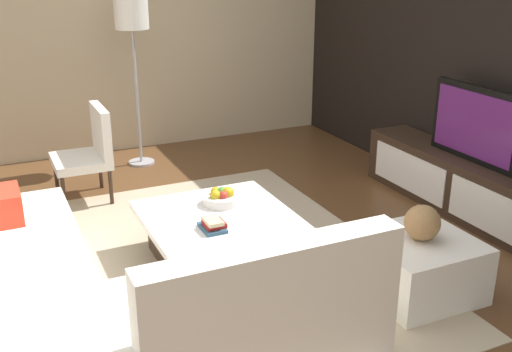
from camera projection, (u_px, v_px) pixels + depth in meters
ground_plane at (212, 270)px, 4.44m from camera, size 14.00×14.00×0.00m
feature_wall_back at (512, 53)px, 5.02m from camera, size 6.40×0.12×2.80m
side_wall_left at (122, 27)px, 6.75m from camera, size 0.12×5.20×2.80m
area_rug at (207, 263)px, 4.52m from camera, size 3.36×2.65×0.01m
media_console at (467, 188)px, 5.30m from camera, size 2.33×0.45×0.50m
television at (475, 124)px, 5.10m from camera, size 0.98×0.06×0.64m
sectional_couch at (96, 297)px, 3.54m from camera, size 2.46×2.27×0.85m
coffee_table at (219, 237)px, 4.49m from camera, size 1.07×1.06×0.38m
accent_chair_near at (90, 148)px, 5.57m from camera, size 0.55×0.50×0.87m
floor_lamp at (132, 23)px, 6.15m from camera, size 0.34×0.34×1.77m
ottoman at (418, 266)px, 4.08m from camera, size 0.70×0.70×0.40m
fruit_bowl at (222, 198)px, 4.60m from camera, size 0.28×0.28×0.14m
decorative_ball at (422, 223)px, 3.97m from camera, size 0.24×0.24×0.24m
book_stack at (213, 225)px, 4.18m from camera, size 0.22×0.16×0.08m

